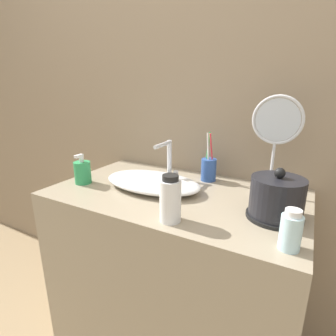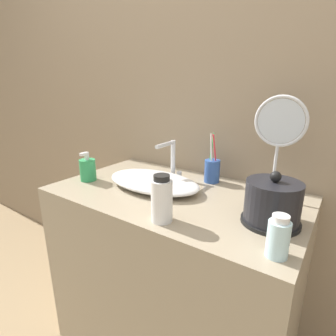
# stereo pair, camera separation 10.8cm
# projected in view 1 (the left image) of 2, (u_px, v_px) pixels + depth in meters

# --- Properties ---
(wall_back) EXTENTS (6.00, 0.04, 2.60)m
(wall_back) POSITION_uv_depth(u_px,v_px,m) (207.00, 74.00, 1.22)
(wall_back) COLOR gray
(wall_back) RESTS_ON ground_plane
(vanity_counter) EXTENTS (1.03, 0.60, 0.82)m
(vanity_counter) POSITION_uv_depth(u_px,v_px,m) (174.00, 274.00, 1.21)
(vanity_counter) COLOR gray
(vanity_counter) RESTS_ON ground_plane
(sink_basin) EXTENTS (0.44, 0.25, 0.06)m
(sink_basin) POSITION_uv_depth(u_px,v_px,m) (152.00, 182.00, 1.13)
(sink_basin) COLOR white
(sink_basin) RESTS_ON vanity_counter
(faucet) EXTENTS (0.06, 0.14, 0.18)m
(faucet) POSITION_uv_depth(u_px,v_px,m) (169.00, 158.00, 1.22)
(faucet) COLOR silver
(faucet) RESTS_ON vanity_counter
(electric_kettle) EXTENTS (0.18, 0.18, 0.17)m
(electric_kettle) POSITION_uv_depth(u_px,v_px,m) (276.00, 200.00, 0.86)
(electric_kettle) COLOR black
(electric_kettle) RESTS_ON vanity_counter
(toothbrush_cup) EXTENTS (0.07, 0.07, 0.23)m
(toothbrush_cup) POSITION_uv_depth(u_px,v_px,m) (209.00, 169.00, 1.22)
(toothbrush_cup) COLOR #2D519E
(toothbrush_cup) RESTS_ON vanity_counter
(lotion_bottle) EXTENTS (0.07, 0.07, 0.14)m
(lotion_bottle) POSITION_uv_depth(u_px,v_px,m) (83.00, 172.00, 1.18)
(lotion_bottle) COLOR #2D9956
(lotion_bottle) RESTS_ON vanity_counter
(shampoo_bottle) EXTENTS (0.06, 0.06, 0.12)m
(shampoo_bottle) POSITION_uv_depth(u_px,v_px,m) (291.00, 231.00, 0.69)
(shampoo_bottle) COLOR silver
(shampoo_bottle) RESTS_ON vanity_counter
(mouthwash_bottle) EXTENTS (0.07, 0.07, 0.16)m
(mouthwash_bottle) POSITION_uv_depth(u_px,v_px,m) (170.00, 199.00, 0.83)
(mouthwash_bottle) COLOR white
(mouthwash_bottle) RESTS_ON vanity_counter
(vanity_mirror) EXTENTS (0.19, 0.13, 0.39)m
(vanity_mirror) POSITION_uv_depth(u_px,v_px,m) (275.00, 140.00, 1.01)
(vanity_mirror) COLOR silver
(vanity_mirror) RESTS_ON vanity_counter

